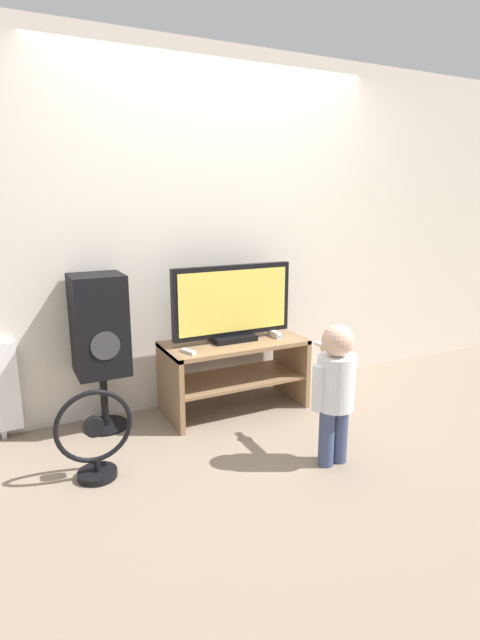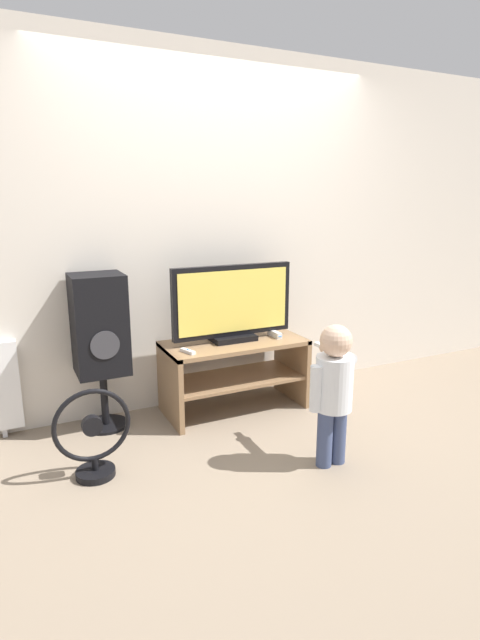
% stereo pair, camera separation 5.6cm
% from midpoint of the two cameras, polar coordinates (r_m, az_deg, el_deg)
% --- Properties ---
extents(ground_plane, '(16.00, 16.00, 0.00)m').
position_cam_midpoint_polar(ground_plane, '(3.63, 1.49, -11.46)').
color(ground_plane, gray).
extents(wall_back, '(10.00, 0.06, 2.60)m').
position_cam_midpoint_polar(wall_back, '(3.81, -2.41, 10.05)').
color(wall_back, silver).
rests_on(wall_back, ground_plane).
extents(tv_stand, '(1.03, 0.49, 0.53)m').
position_cam_midpoint_polar(tv_stand, '(3.70, -0.24, -5.15)').
color(tv_stand, '#93704C').
rests_on(tv_stand, ground_plane).
extents(television, '(0.92, 0.20, 0.56)m').
position_cam_midpoint_polar(television, '(3.60, -0.40, 1.84)').
color(television, black).
rests_on(television, tv_stand).
extents(game_console, '(0.04, 0.16, 0.04)m').
position_cam_midpoint_polar(game_console, '(3.77, 4.42, -1.60)').
color(game_console, white).
rests_on(game_console, tv_stand).
extents(remote_primary, '(0.07, 0.13, 0.03)m').
position_cam_midpoint_polar(remote_primary, '(3.39, -5.53, -3.58)').
color(remote_primary, white).
rests_on(remote_primary, tv_stand).
extents(child, '(0.33, 0.48, 0.86)m').
position_cam_midpoint_polar(child, '(2.96, 11.14, -7.13)').
color(child, '#3F4C72').
rests_on(child, ground_plane).
extents(speaker_tower, '(0.34, 0.33, 1.07)m').
position_cam_midpoint_polar(speaker_tower, '(3.43, -15.31, -0.89)').
color(speaker_tower, black).
rests_on(speaker_tower, ground_plane).
extents(floor_fan, '(0.43, 0.22, 0.53)m').
position_cam_midpoint_polar(floor_fan, '(2.98, -15.93, -12.83)').
color(floor_fan, black).
rests_on(floor_fan, ground_plane).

